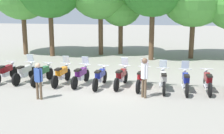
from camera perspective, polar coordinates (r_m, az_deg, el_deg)
The scene contains 15 objects.
ground_plane at distance 14.76m, azimuth -0.28°, elevation -3.83°, with size 80.00×80.00×0.00m, color gray.
motorcycle_0 at distance 16.62m, azimuth -19.80°, elevation -0.93°, with size 0.62×2.19×0.99m.
motorcycle_1 at distance 16.24m, azimuth -16.44°, elevation -0.95°, with size 0.67×2.18×1.37m.
motorcycle_2 at distance 15.74m, azimuth -13.22°, elevation -1.24°, with size 0.68×2.18×0.99m.
motorcycle_3 at distance 15.38m, azimuth -9.67°, elevation -1.35°, with size 0.64×2.19×1.37m.
motorcycle_4 at distance 15.06m, azimuth -6.00°, elevation -1.53°, with size 0.69×2.18×1.37m.
motorcycle_5 at distance 14.66m, azimuth -2.30°, elevation -1.92°, with size 0.64×2.19×0.99m.
motorcycle_6 at distance 14.68m, azimuth 1.79°, elevation -1.83°, with size 0.71×2.17×1.37m.
motorcycle_7 at distance 14.46m, azimuth 5.77°, elevation -2.11°, with size 0.70×2.18×1.37m.
motorcycle_8 at distance 14.27m, azimuth 9.83°, elevation -2.44°, with size 0.62×2.19×1.37m.
motorcycle_9 at distance 14.27m, azimuth 13.97°, elevation -2.63°, with size 0.62×2.19×1.37m.
motorcycle_10 at distance 14.58m, azimuth 17.92°, elevation -2.61°, with size 0.62×2.19×0.99m.
person_0 at distance 12.93m, azimuth 6.23°, elevation -1.43°, with size 0.34×0.34×1.78m.
person_1 at distance 13.05m, azimuth -13.96°, elevation -2.15°, with size 0.41×0.24×1.61m.
tree_3 at distance 23.74m, azimuth 1.70°, elevation 11.81°, with size 3.37×3.37×5.57m.
Camera 1 is at (2.12, -14.01, 4.15)m, focal length 47.54 mm.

